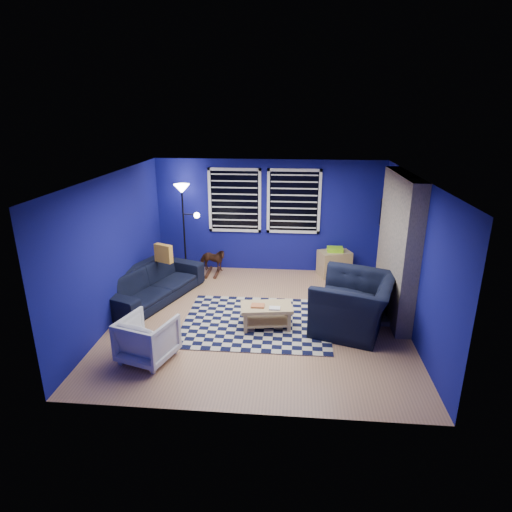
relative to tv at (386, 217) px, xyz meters
The scene contains 18 objects.
floor 3.46m from the tv, 140.73° to the right, with size 5.00×5.00×0.00m, color tan.
ceiling 3.35m from the tv, 140.73° to the right, with size 5.00×5.00×0.00m, color white.
wall_back 2.50m from the tv, 168.45° to the left, with size 5.00×5.00×0.00m, color navy.
wall_left 5.34m from the tv, 157.98° to the right, with size 5.00×5.00×0.00m, color navy.
wall_right 2.01m from the tv, 88.45° to the right, with size 5.00×5.00×0.00m, color navy.
fireplace 1.52m from the tv, 93.32° to the right, with size 0.65×2.00×2.50m.
window_left 3.24m from the tv, behind, with size 1.17×0.06×1.42m.
window_right 1.96m from the tv, 166.32° to the left, with size 1.17×0.06×1.42m.
tv is the anchor object (origin of this frame).
rug 3.56m from the tv, 139.20° to the right, with size 2.50×2.00×0.02m, color black.
sofa 4.86m from the tv, 163.30° to the right, with size 0.89×2.28×0.67m, color black.
armchair_big 2.54m from the tv, 111.36° to the right, with size 1.21×1.38×0.90m, color black.
armchair_bent 5.34m from the tv, 139.20° to the right, with size 0.71×0.73×0.67m, color gray.
rocking_horse 3.82m from the tv, behind, with size 0.62×0.28×0.52m, color #412815.
coffee_table 3.44m from the tv, 134.87° to the right, with size 0.91×0.61×0.43m.
cabinet 1.49m from the tv, 165.47° to the left, with size 0.78×0.64×0.65m.
floor_lamp 4.28m from the tv, behind, with size 0.54×0.33×1.99m.
throw_pillow 4.56m from the tv, 166.41° to the right, with size 0.38×0.11×0.36m, color gold.
Camera 1 is at (0.56, -6.76, 3.50)m, focal length 30.00 mm.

